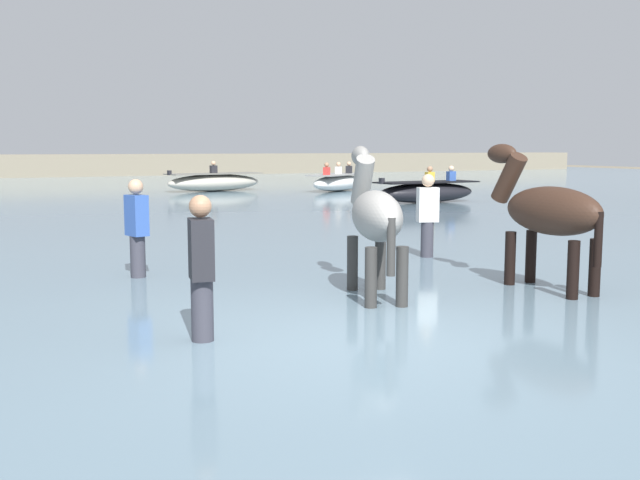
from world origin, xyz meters
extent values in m
plane|color=#756B56|center=(0.00, 0.00, 0.00)|extent=(120.00, 120.00, 0.00)
cube|color=slate|center=(0.00, 10.00, 0.16)|extent=(90.00, 90.00, 0.32)
ellipsoid|color=#382319|center=(3.15, 1.04, 1.29)|extent=(0.58, 1.49, 0.59)
cylinder|color=black|center=(2.94, 1.54, 0.50)|extent=(0.14, 0.14, 0.99)
cylinder|color=black|center=(3.29, 1.56, 0.50)|extent=(0.14, 0.14, 0.99)
cylinder|color=black|center=(3.00, 0.52, 0.50)|extent=(0.14, 0.14, 0.99)
cylinder|color=black|center=(3.35, 0.54, 0.50)|extent=(0.14, 0.14, 0.99)
cylinder|color=#382319|center=(3.10, 1.81, 1.66)|extent=(0.26, 0.55, 0.67)
ellipsoid|color=#382319|center=(3.10, 1.95, 1.96)|extent=(0.24, 0.51, 0.25)
cylinder|color=black|center=(3.19, 0.34, 1.02)|extent=(0.09, 0.09, 0.63)
ellipsoid|color=gray|center=(1.00, 1.54, 1.27)|extent=(0.88, 1.53, 0.58)
cylinder|color=#31312F|center=(0.98, 2.07, 0.49)|extent=(0.13, 0.13, 0.98)
cylinder|color=#31312F|center=(1.31, 1.97, 0.49)|extent=(0.13, 0.13, 0.98)
cylinder|color=#31312F|center=(0.70, 1.10, 0.49)|extent=(0.13, 0.13, 0.98)
cylinder|color=#31312F|center=(1.03, 1.00, 0.49)|extent=(0.13, 0.13, 0.98)
cylinder|color=gray|center=(1.22, 2.27, 1.63)|extent=(0.37, 0.57, 0.66)
ellipsoid|color=gray|center=(1.26, 2.40, 1.94)|extent=(0.34, 0.53, 0.25)
cylinder|color=#31312F|center=(0.81, 0.88, 1.00)|extent=(0.09, 0.09, 0.62)
ellipsoid|color=silver|center=(10.07, 20.62, 0.63)|extent=(3.59, 3.06, 0.63)
cube|color=gray|center=(10.07, 20.62, 0.97)|extent=(3.45, 2.94, 0.04)
cube|color=red|center=(9.26, 20.02, 1.14)|extent=(0.32, 0.30, 0.30)
sphere|color=#A37556|center=(9.26, 20.02, 1.38)|extent=(0.18, 0.18, 0.18)
cube|color=white|center=(10.07, 20.63, 1.14)|extent=(0.32, 0.30, 0.30)
sphere|color=tan|center=(10.07, 20.63, 1.38)|extent=(0.18, 0.18, 0.18)
cube|color=#232328|center=(10.86, 21.25, 1.14)|extent=(0.32, 0.30, 0.30)
sphere|color=tan|center=(10.86, 21.25, 1.38)|extent=(0.18, 0.18, 0.18)
ellipsoid|color=black|center=(9.76, 13.82, 0.63)|extent=(3.57, 1.35, 0.62)
cube|color=black|center=(9.76, 13.82, 0.96)|extent=(3.43, 1.29, 0.04)
cube|color=black|center=(8.08, 13.72, 1.03)|extent=(0.13, 0.17, 0.18)
cube|color=#3356A8|center=(10.74, 13.91, 1.13)|extent=(0.27, 0.20, 0.30)
sphere|color=beige|center=(10.74, 13.91, 1.37)|extent=(0.18, 0.18, 0.18)
cube|color=gold|center=(9.77, 13.67, 1.13)|extent=(0.27, 0.20, 0.30)
sphere|color=#A37556|center=(9.77, 13.67, 1.37)|extent=(0.18, 0.18, 0.18)
ellipsoid|color=#B2AD9E|center=(5.53, 22.53, 0.66)|extent=(4.10, 1.91, 0.67)
cube|color=slate|center=(5.53, 22.53, 1.01)|extent=(3.94, 1.84, 0.04)
cube|color=black|center=(3.67, 22.19, 1.08)|extent=(0.15, 0.18, 0.18)
cube|color=#232328|center=(5.52, 22.57, 1.18)|extent=(0.29, 0.22, 0.30)
sphere|color=tan|center=(5.52, 22.57, 1.42)|extent=(0.18, 0.18, 0.18)
cylinder|color=#383842|center=(-1.20, 4.07, 0.44)|extent=(0.20, 0.20, 0.88)
cube|color=#3356A8|center=(-1.20, 4.07, 1.15)|extent=(0.28, 0.36, 0.54)
sphere|color=tan|center=(-1.20, 4.07, 1.53)|extent=(0.20, 0.20, 0.20)
cylinder|color=#383842|center=(-1.34, 0.53, 0.44)|extent=(0.20, 0.20, 0.88)
cube|color=#232328|center=(-1.34, 0.53, 1.15)|extent=(0.25, 0.35, 0.54)
sphere|color=#A37556|center=(-1.34, 0.53, 1.53)|extent=(0.20, 0.20, 0.20)
cylinder|color=#383842|center=(3.32, 3.99, 0.44)|extent=(0.20, 0.20, 0.88)
cube|color=white|center=(3.32, 3.99, 1.15)|extent=(0.37, 0.29, 0.54)
sphere|color=beige|center=(3.32, 3.99, 1.53)|extent=(0.20, 0.20, 0.20)
cube|color=gray|center=(0.00, 40.82, 0.81)|extent=(80.00, 2.40, 1.63)
camera|label=1|loc=(-3.15, -5.79, 2.04)|focal=41.62mm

